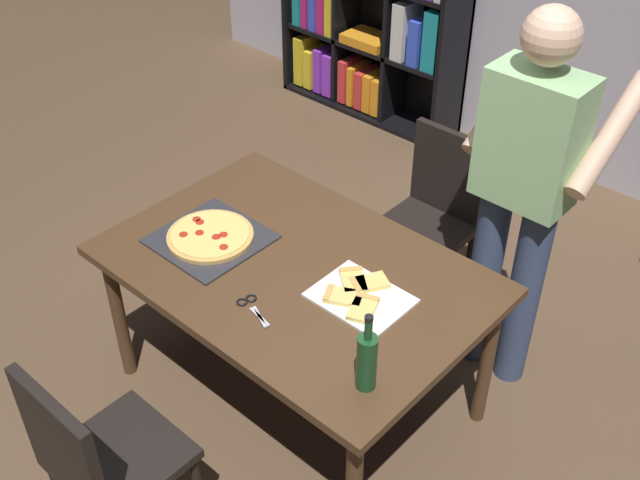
# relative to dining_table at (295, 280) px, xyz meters

# --- Properties ---
(ground_plane) EXTENTS (12.00, 12.00, 0.00)m
(ground_plane) POSITION_rel_dining_table_xyz_m (0.00, 0.00, -0.68)
(ground_plane) COLOR brown
(dining_table) EXTENTS (1.53, 1.03, 0.75)m
(dining_table) POSITION_rel_dining_table_xyz_m (0.00, 0.00, 0.00)
(dining_table) COLOR #4C331E
(dining_table) RESTS_ON ground_plane
(chair_near_camera) EXTENTS (0.42, 0.42, 0.90)m
(chair_near_camera) POSITION_rel_dining_table_xyz_m (-0.00, -1.00, -0.17)
(chair_near_camera) COLOR black
(chair_near_camera) RESTS_ON ground_plane
(chair_far_side) EXTENTS (0.42, 0.42, 0.90)m
(chair_far_side) POSITION_rel_dining_table_xyz_m (0.00, 1.00, -0.17)
(chair_far_side) COLOR black
(chair_far_side) RESTS_ON ground_plane
(person_serving_pizza) EXTENTS (0.55, 0.54, 1.75)m
(person_serving_pizza) POSITION_rel_dining_table_xyz_m (0.55, 0.78, 0.32)
(person_serving_pizza) COLOR #38476B
(person_serving_pizza) RESTS_ON ground_plane
(pepperoni_pizza_on_tray) EXTENTS (0.42, 0.42, 0.04)m
(pepperoni_pizza_on_tray) POSITION_rel_dining_table_xyz_m (-0.39, -0.11, 0.09)
(pepperoni_pizza_on_tray) COLOR #2D2D33
(pepperoni_pizza_on_tray) RESTS_ON dining_table
(pizza_slices_on_towel) EXTENTS (0.36, 0.30, 0.03)m
(pizza_slices_on_towel) POSITION_rel_dining_table_xyz_m (0.30, 0.03, 0.08)
(pizza_slices_on_towel) COLOR white
(pizza_slices_on_towel) RESTS_ON dining_table
(wine_bottle) EXTENTS (0.07, 0.07, 0.32)m
(wine_bottle) POSITION_rel_dining_table_xyz_m (0.61, -0.30, 0.19)
(wine_bottle) COLOR #194723
(wine_bottle) RESTS_ON dining_table
(kitchen_scissors) EXTENTS (0.20, 0.11, 0.01)m
(kitchen_scissors) POSITION_rel_dining_table_xyz_m (0.04, -0.28, 0.08)
(kitchen_scissors) COLOR silver
(kitchen_scissors) RESTS_ON dining_table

